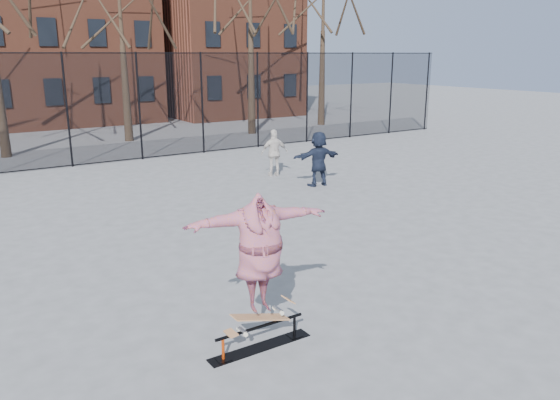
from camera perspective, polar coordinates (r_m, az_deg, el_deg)
ground at (r=10.01m, az=4.79°, el=-8.15°), size 100.00×100.00×0.00m
skate_rail at (r=7.75m, az=-2.08°, el=-14.30°), size 1.55×0.24×0.34m
skateboard at (r=7.63m, az=-2.05°, el=-12.57°), size 0.93×0.22×0.11m
skater at (r=7.27m, az=-2.12°, el=-6.49°), size 2.06×0.85×1.63m
bystander_white at (r=18.05m, az=-0.59°, el=4.96°), size 0.97×0.61×1.54m
bystander_navy at (r=16.70m, az=4.04°, el=4.32°), size 1.60×0.68×1.67m
fence at (r=21.08m, az=-17.66°, el=9.24°), size 34.03×0.07×4.00m
rowhouses at (r=33.90m, az=-23.37°, el=17.48°), size 29.00×7.00×13.00m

